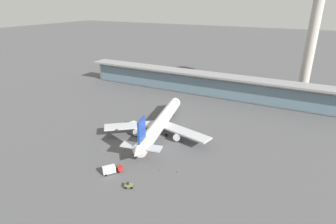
# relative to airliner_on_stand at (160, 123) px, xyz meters

# --- Properties ---
(ground_plane) EXTENTS (1200.00, 1200.00, 0.00)m
(ground_plane) POSITION_rel_airliner_on_stand_xyz_m (-0.37, -3.45, -5.58)
(ground_plane) COLOR #515154
(airliner_on_stand) EXTENTS (50.07, 66.06, 17.73)m
(airliner_on_stand) POSITION_rel_airliner_on_stand_xyz_m (0.00, 0.00, 0.00)
(airliner_on_stand) COLOR white
(airliner_on_stand) RESTS_ON ground
(service_truck_near_nose_olive) EXTENTS (3.33, 2.89, 2.05)m
(service_truck_near_nose_olive) POSITION_rel_airliner_on_stand_xyz_m (10.57, -40.50, -4.71)
(service_truck_near_nose_olive) COLOR olive
(service_truck_near_nose_olive) RESTS_ON ground
(service_truck_under_wing_red) EXTENTS (6.22, 7.22, 3.10)m
(service_truck_under_wing_red) POSITION_rel_airliner_on_stand_xyz_m (-0.10, -36.57, -3.89)
(service_truck_under_wing_red) COLOR #B21E1E
(service_truck_under_wing_red) RESTS_ON ground
(service_truck_mid_apron_white) EXTENTS (2.95, 6.93, 2.70)m
(service_truck_mid_apron_white) POSITION_rel_airliner_on_stand_xyz_m (-18.67, 2.87, -4.78)
(service_truck_mid_apron_white) COLOR silver
(service_truck_mid_apron_white) RESTS_ON ground
(terminal_building) EXTENTS (183.60, 12.80, 15.20)m
(terminal_building) POSITION_rel_airliner_on_stand_xyz_m (-0.37, 66.35, 2.28)
(terminal_building) COLOR #B2ADA3
(terminal_building) RESTS_ON ground
(control_tower) EXTENTS (12.00, 12.00, 77.59)m
(control_tower) POSITION_rel_airliner_on_stand_xyz_m (55.69, 96.94, 36.62)
(control_tower) COLOR #B2ADA3
(control_tower) RESTS_ON ground
(safety_cone_alpha) EXTENTS (0.62, 0.62, 0.70)m
(safety_cone_alpha) POSITION_rel_airliner_on_stand_xyz_m (6.87, -21.57, -5.27)
(safety_cone_alpha) COLOR orange
(safety_cone_alpha) RESTS_ON ground
(safety_cone_bravo) EXTENTS (0.62, 0.62, 0.70)m
(safety_cone_bravo) POSITION_rel_airliner_on_stand_xyz_m (-2.35, -19.88, -5.27)
(safety_cone_bravo) COLOR orange
(safety_cone_bravo) RESTS_ON ground
(safety_cone_charlie) EXTENTS (0.62, 0.62, 0.70)m
(safety_cone_charlie) POSITION_rel_airliner_on_stand_xyz_m (14.70, -26.40, -5.27)
(safety_cone_charlie) COLOR orange
(safety_cone_charlie) RESTS_ON ground
(safety_cone_delta) EXTENTS (0.62, 0.62, 0.70)m
(safety_cone_delta) POSITION_rel_airliner_on_stand_xyz_m (-5.60, -20.73, -5.27)
(safety_cone_delta) COLOR orange
(safety_cone_delta) RESTS_ON ground
(safety_cone_echo) EXTENTS (0.62, 0.62, 0.70)m
(safety_cone_echo) POSITION_rel_airliner_on_stand_xyz_m (21.24, -24.59, -5.27)
(safety_cone_echo) COLOR orange
(safety_cone_echo) RESTS_ON ground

